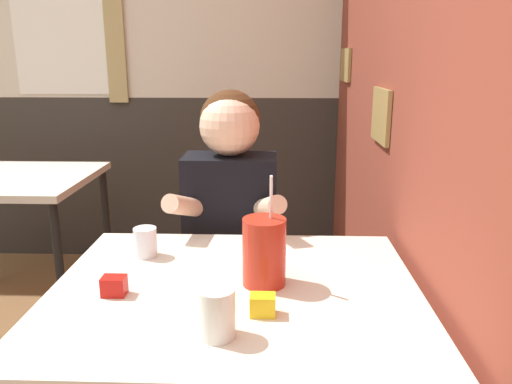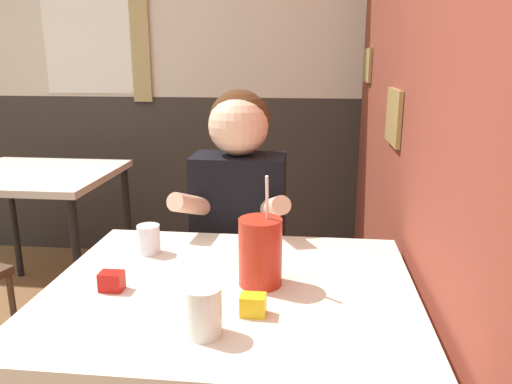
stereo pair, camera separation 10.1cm
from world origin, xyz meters
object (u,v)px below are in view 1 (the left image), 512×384
person_seated (231,243)px  background_table (11,192)px  main_table (235,312)px  cocktail_pitcher (264,252)px

person_seated → background_table: bearing=151.1°
main_table → background_table: 1.76m
background_table → person_seated: (1.20, -0.66, -0.01)m
main_table → background_table: (-1.26, 1.24, -0.01)m
person_seated → cocktail_pitcher: bearing=-76.1°
cocktail_pitcher → background_table: bearing=137.7°
background_table → cocktail_pitcher: bearing=-42.3°
background_table → person_seated: size_ratio=0.66×
background_table → cocktail_pitcher: (1.33, -1.21, 0.18)m
person_seated → cocktail_pitcher: 0.60m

